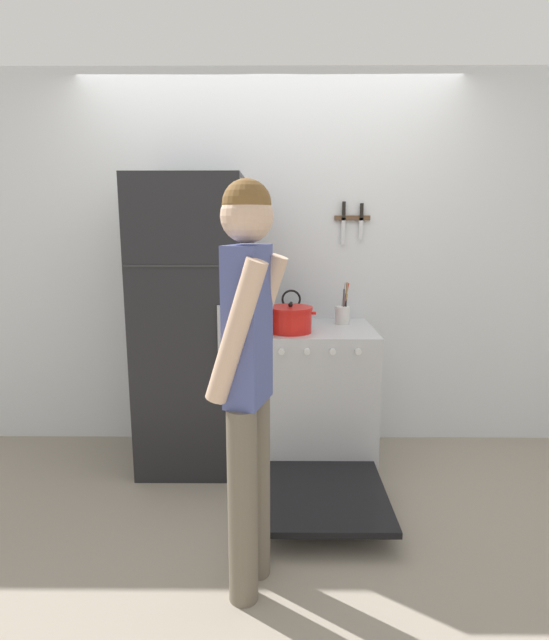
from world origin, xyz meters
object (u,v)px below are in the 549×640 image
(tea_kettle, at_px, (291,313))
(person, at_px, (248,369))
(refrigerator, at_px, (194,325))
(utensil_jar, at_px, (342,313))
(dutch_oven_pot, at_px, (290,319))
(stove_range, at_px, (315,397))

(tea_kettle, bearing_deg, person, -98.83)
(refrigerator, height_order, person, refrigerator)
(person, bearing_deg, utensil_jar, -5.53)
(tea_kettle, distance_m, person, 1.36)
(dutch_oven_pot, distance_m, tea_kettle, 0.26)
(refrigerator, distance_m, tea_kettle, 0.65)
(tea_kettle, relative_size, person, 0.13)
(tea_kettle, height_order, utensil_jar, utensil_jar)
(dutch_oven_pot, height_order, person, person)
(dutch_oven_pot, xyz_separation_m, utensil_jar, (0.35, 0.27, -0.01))
(dutch_oven_pot, xyz_separation_m, person, (-0.20, -1.08, 0.01))
(person, bearing_deg, stove_range, -0.51)
(refrigerator, xyz_separation_m, stove_range, (0.78, -0.02, -0.47))
(refrigerator, distance_m, person, 1.27)
(stove_range, xyz_separation_m, utensil_jar, (0.19, 0.17, 0.52))
(refrigerator, distance_m, stove_range, 0.92)
(utensil_jar, bearing_deg, refrigerator, -171.23)
(refrigerator, relative_size, dutch_oven_pot, 5.84)
(dutch_oven_pot, bearing_deg, refrigerator, 169.38)
(tea_kettle, bearing_deg, refrigerator, -167.24)
(dutch_oven_pot, relative_size, tea_kettle, 1.36)
(stove_range, distance_m, utensil_jar, 0.58)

